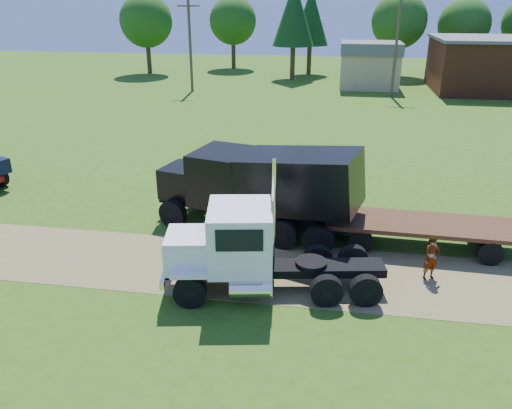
# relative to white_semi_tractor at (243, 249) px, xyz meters

# --- Properties ---
(ground) EXTENTS (140.00, 140.00, 0.00)m
(ground) POSITION_rel_white_semi_tractor_xyz_m (1.94, 1.31, -1.49)
(ground) COLOR #305512
(ground) RESTS_ON ground
(dirt_track) EXTENTS (120.00, 4.20, 0.01)m
(dirt_track) POSITION_rel_white_semi_tractor_xyz_m (1.94, 1.31, -1.48)
(dirt_track) COLOR brown
(dirt_track) RESTS_ON ground
(white_semi_tractor) EXTENTS (7.38, 3.51, 4.36)m
(white_semi_tractor) POSITION_rel_white_semi_tractor_xyz_m (0.00, 0.00, 0.00)
(white_semi_tractor) COLOR black
(white_semi_tractor) RESTS_ON ground
(black_dump_truck) EXTENTS (8.80, 4.55, 3.73)m
(black_dump_truck) POSITION_rel_white_semi_tractor_xyz_m (-0.03, 4.58, 0.57)
(black_dump_truck) COLOR black
(black_dump_truck) RESTS_ON ground
(orange_pickup) EXTENTS (5.66, 3.46, 1.47)m
(orange_pickup) POSITION_rel_white_semi_tractor_xyz_m (-0.34, 7.10, -0.76)
(orange_pickup) COLOR #CE4409
(orange_pickup) RESTS_ON ground
(flatbed_trailer) EXTENTS (7.46, 2.49, 1.89)m
(flatbed_trailer) POSITION_rel_white_semi_tractor_xyz_m (6.25, 4.10, -0.68)
(flatbed_trailer) COLOR #3A2012
(flatbed_trailer) RESTS_ON ground
(spectator_a) EXTENTS (0.68, 0.60, 1.57)m
(spectator_a) POSITION_rel_white_semi_tractor_xyz_m (6.22, 1.68, -0.70)
(spectator_a) COLOR #999999
(spectator_a) RESTS_ON ground
(spectator_b) EXTENTS (1.00, 0.88, 1.72)m
(spectator_b) POSITION_rel_white_semi_tractor_xyz_m (0.86, 6.15, -0.63)
(spectator_b) COLOR #999999
(spectator_b) RESTS_ON ground
(brick_building) EXTENTS (15.40, 10.40, 5.30)m
(brick_building) POSITION_rel_white_semi_tractor_xyz_m (19.94, 41.31, 1.17)
(brick_building) COLOR brown
(brick_building) RESTS_ON ground
(tan_shed) EXTENTS (6.20, 5.40, 4.70)m
(tan_shed) POSITION_rel_white_semi_tractor_xyz_m (5.94, 41.31, 0.94)
(tan_shed) COLOR tan
(tan_shed) RESTS_ON ground
(utility_poles) EXTENTS (42.20, 0.28, 9.00)m
(utility_poles) POSITION_rel_white_semi_tractor_xyz_m (7.94, 36.31, 3.22)
(utility_poles) COLOR brown
(utility_poles) RESTS_ON ground
(tree_row) EXTENTS (56.09, 14.06, 10.86)m
(tree_row) POSITION_rel_white_semi_tractor_xyz_m (6.19, 50.64, 4.85)
(tree_row) COLOR #372416
(tree_row) RESTS_ON ground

